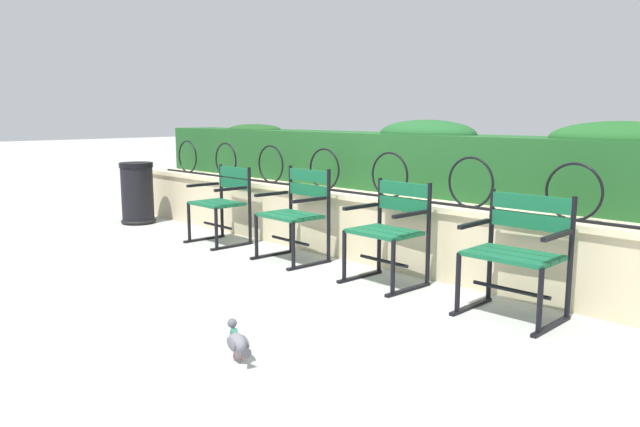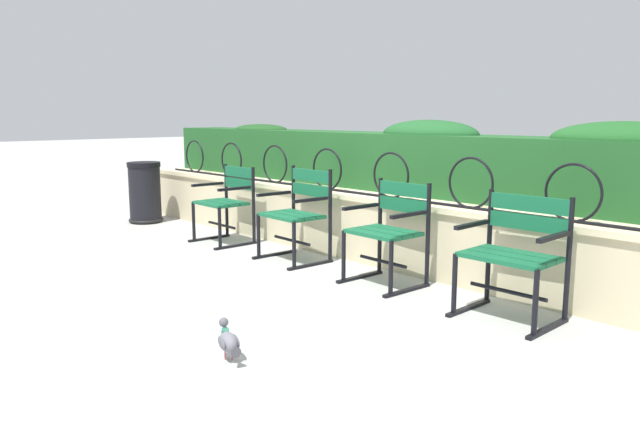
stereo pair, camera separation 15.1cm
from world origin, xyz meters
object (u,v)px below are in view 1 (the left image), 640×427
Objects in this scene: park_chair_centre_left at (296,212)px; trash_bin at (137,194)px; park_chair_leftmost at (223,201)px; park_chair_rightmost at (518,250)px; pigeon_near_chairs at (238,342)px; park_chair_centre_right at (390,229)px.

trash_bin is at bearing -177.81° from park_chair_centre_left.
park_chair_rightmost reaches higher than park_chair_leftmost.
park_chair_rightmost is 5.21m from trash_bin.
trash_bin is at bearing -177.57° from park_chair_leftmost.
park_chair_leftmost is at bearing 146.02° from pigeon_near_chairs.
park_chair_centre_right is 0.99× the size of park_chair_rightmost.
park_chair_rightmost is at bearing 69.55° from pigeon_near_chairs.
park_chair_centre_left reaches higher than park_chair_rightmost.
park_chair_rightmost is (3.44, 0.03, 0.01)m from park_chair_leftmost.
park_chair_centre_left is 3.10× the size of pigeon_near_chairs.
park_chair_centre_left is 2.29m from park_chair_rightmost.
park_chair_rightmost reaches higher than pigeon_near_chairs.
park_chair_leftmost reaches higher than trash_bin.
trash_bin reaches higher than pigeon_near_chairs.
park_chair_centre_left is (1.15, 0.04, 0.01)m from park_chair_leftmost.
pigeon_near_chairs is at bearing -21.44° from trash_bin.
park_chair_centre_left is at bearing 1.83° from park_chair_leftmost.
park_chair_centre_right is at bearing 1.71° from trash_bin.
park_chair_centre_right is 1.08× the size of trash_bin.
pigeon_near_chairs is 0.37× the size of trash_bin.
park_chair_centre_left is 2.92m from trash_bin.
park_chair_leftmost is 3.32m from pigeon_near_chairs.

